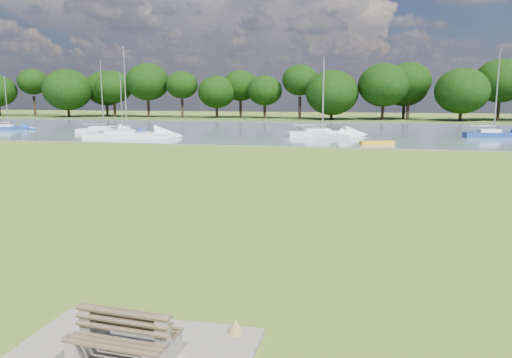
% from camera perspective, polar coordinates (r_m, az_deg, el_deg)
% --- Properties ---
extents(ground, '(220.00, 220.00, 0.00)m').
position_cam_1_polar(ground, '(22.02, 2.17, -2.29)').
color(ground, olive).
extents(river, '(220.00, 40.00, 0.10)m').
position_cam_1_polar(river, '(63.47, 9.12, 5.41)').
color(river, slate).
rests_on(river, ground).
extents(far_bank, '(220.00, 20.00, 0.40)m').
position_cam_1_polar(far_bank, '(93.38, 10.29, 6.69)').
color(far_bank, '#4C6626').
rests_on(far_bank, ground).
extents(bench_pair, '(1.81, 1.15, 0.93)m').
position_cam_1_polar(bench_pair, '(9.13, -14.79, -17.13)').
color(bench_pair, gray).
rests_on(bench_pair, concrete_pad).
extents(kayak, '(3.21, 1.97, 0.32)m').
position_cam_1_polar(kayak, '(46.84, 13.66, 4.05)').
color(kayak, gold).
rests_on(kayak, river).
extents(tree_line, '(158.52, 8.39, 10.15)m').
position_cam_1_polar(tree_line, '(89.31, 15.73, 10.23)').
color(tree_line, black).
rests_on(tree_line, far_bank).
extents(sailboat_2, '(7.78, 4.44, 8.00)m').
position_cam_1_polar(sailboat_2, '(54.40, 7.53, 5.35)').
color(sailboat_2, white).
rests_on(sailboat_2, river).
extents(sailboat_3, '(6.63, 3.21, 8.43)m').
position_cam_1_polar(sailboat_3, '(53.73, 7.49, 5.22)').
color(sailboat_3, white).
rests_on(sailboat_3, river).
extents(sailboat_5, '(6.51, 2.66, 8.46)m').
position_cam_1_polar(sailboat_5, '(62.26, -17.08, 5.47)').
color(sailboat_5, white).
rests_on(sailboat_5, river).
extents(sailboat_6, '(5.50, 3.28, 6.86)m').
position_cam_1_polar(sailboat_6, '(57.82, -15.06, 5.26)').
color(sailboat_6, navy).
rests_on(sailboat_6, river).
extents(sailboat_7, '(6.06, 2.34, 9.10)m').
position_cam_1_polar(sailboat_7, '(58.54, 25.46, 4.83)').
color(sailboat_7, navy).
rests_on(sailboat_7, river).
extents(sailboat_8, '(5.38, 3.16, 6.90)m').
position_cam_1_polar(sailboat_8, '(72.05, -26.50, 5.38)').
color(sailboat_8, navy).
rests_on(sailboat_8, river).
extents(sailboat_9, '(8.90, 5.46, 9.36)m').
position_cam_1_polar(sailboat_9, '(53.54, -14.64, 5.05)').
color(sailboat_9, white).
rests_on(sailboat_9, river).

